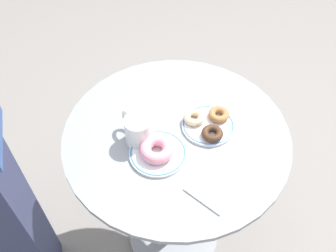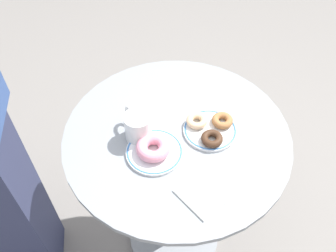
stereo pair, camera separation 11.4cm
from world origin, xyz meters
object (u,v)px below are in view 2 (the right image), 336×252
at_px(plate_right, 210,130).
at_px(coffee_mug, 138,126).
at_px(cafe_table, 176,178).
at_px(plate_left, 154,152).
at_px(donut_cinnamon, 222,120).
at_px(donut_pink_frosted, 153,148).
at_px(donut_chocolate, 212,139).
at_px(donut_glazed, 197,121).
at_px(paper_napkin, 204,193).

relative_size(plate_right, coffee_mug, 1.35).
xyz_separation_m(cafe_table, plate_left, (-0.10, -0.03, 0.27)).
bearing_deg(plate_left, donut_cinnamon, -1.34).
bearing_deg(plate_left, cafe_table, 18.51).
bearing_deg(donut_pink_frosted, plate_left, 16.84).
xyz_separation_m(donut_cinnamon, coffee_mug, (-0.26, 0.09, 0.02)).
bearing_deg(plate_left, donut_pink_frosted, -163.16).
relative_size(cafe_table, donut_cinnamon, 11.26).
relative_size(donut_pink_frosted, coffee_mug, 0.83).
relative_size(donut_chocolate, coffee_mug, 0.54).
distance_m(donut_cinnamon, donut_chocolate, 0.08).
xyz_separation_m(plate_left, donut_glazed, (0.17, 0.03, 0.02)).
height_order(plate_left, donut_cinnamon, donut_cinnamon).
bearing_deg(donut_pink_frosted, donut_glazed, 10.69).
height_order(cafe_table, donut_chocolate, donut_chocolate).
distance_m(cafe_table, plate_right, 0.29).
xyz_separation_m(plate_right, donut_glazed, (-0.02, 0.04, 0.02)).
xyz_separation_m(plate_left, donut_cinnamon, (0.25, -0.01, 0.02)).
bearing_deg(donut_pink_frosted, donut_chocolate, -16.02).
relative_size(donut_pink_frosted, donut_glazed, 1.54).
bearing_deg(plate_left, donut_glazed, 10.54).
relative_size(cafe_table, coffee_mug, 6.08).
height_order(donut_glazed, paper_napkin, donut_glazed).
height_order(plate_right, donut_chocolate, donut_chocolate).
xyz_separation_m(donut_chocolate, paper_napkin, (-0.12, -0.14, -0.02)).
height_order(plate_right, donut_pink_frosted, donut_pink_frosted).
xyz_separation_m(donut_cinnamon, paper_napkin, (-0.19, -0.19, -0.02)).
height_order(donut_cinnamon, coffee_mug, coffee_mug).
height_order(plate_left, donut_pink_frosted, donut_pink_frosted).
xyz_separation_m(cafe_table, coffee_mug, (-0.11, 0.05, 0.31)).
relative_size(cafe_table, plate_left, 4.39).
bearing_deg(donut_pink_frosted, donut_cinnamon, -1.04).
distance_m(cafe_table, donut_glazed, 0.30).
distance_m(donut_glazed, paper_napkin, 0.25).
bearing_deg(plate_left, coffee_mug, 99.28).
bearing_deg(coffee_mug, donut_pink_frosted, -83.47).
height_order(donut_cinnamon, donut_glazed, same).
distance_m(donut_glazed, coffee_mug, 0.19).
height_order(cafe_table, paper_napkin, paper_napkin).
relative_size(donut_chocolate, paper_napkin, 0.54).
bearing_deg(plate_right, coffee_mug, 156.01).
xyz_separation_m(plate_left, coffee_mug, (-0.01, 0.08, 0.04)).
bearing_deg(donut_glazed, donut_chocolate, -88.31).
bearing_deg(coffee_mug, plate_left, -80.72).
height_order(cafe_table, donut_cinnamon, donut_cinnamon).
bearing_deg(donut_pink_frosted, plate_right, -2.37).
xyz_separation_m(donut_glazed, donut_chocolate, (0.00, -0.08, 0.00)).
relative_size(plate_right, donut_pink_frosted, 1.63).
relative_size(donut_cinnamon, paper_napkin, 0.54).
bearing_deg(plate_right, cafe_table, 156.66).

